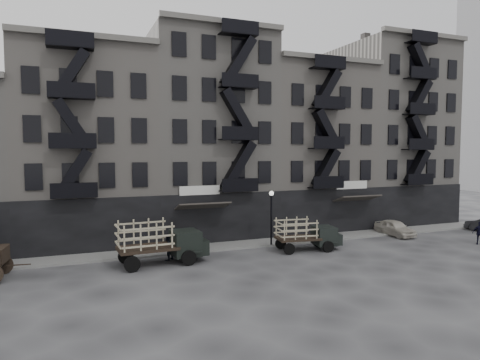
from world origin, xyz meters
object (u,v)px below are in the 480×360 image
object	(u,v)px
stake_truck_west	(160,239)
car_east	(395,228)
policeman	(480,233)
stake_truck_east	(306,232)
pedestrian_mid	(168,247)

from	to	relation	value
stake_truck_west	car_east	size ratio (longest dim) A/B	1.46
stake_truck_west	policeman	world-z (taller)	stake_truck_west
stake_truck_east	pedestrian_mid	distance (m)	10.15
stake_truck_east	policeman	distance (m)	14.06
stake_truck_east	pedestrian_mid	bearing A→B (deg)	-178.09
pedestrian_mid	policeman	xyz separation A→B (m)	(23.76, -4.22, 0.01)
stake_truck_west	car_east	world-z (taller)	stake_truck_west
policeman	stake_truck_west	bearing A→B (deg)	36.87
pedestrian_mid	car_east	bearing A→B (deg)	144.12
car_east	pedestrian_mid	bearing A→B (deg)	-177.16
stake_truck_west	car_east	distance (m)	20.78
stake_truck_west	car_east	bearing A→B (deg)	1.68
car_east	policeman	xyz separation A→B (m)	(3.74, -5.22, 0.22)
car_east	pedestrian_mid	xyz separation A→B (m)	(-20.02, -1.01, 0.21)
car_east	stake_truck_east	bearing A→B (deg)	-168.76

